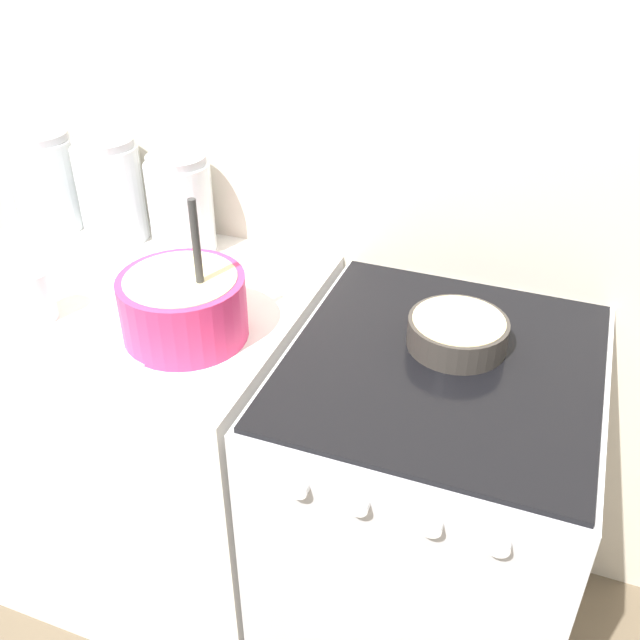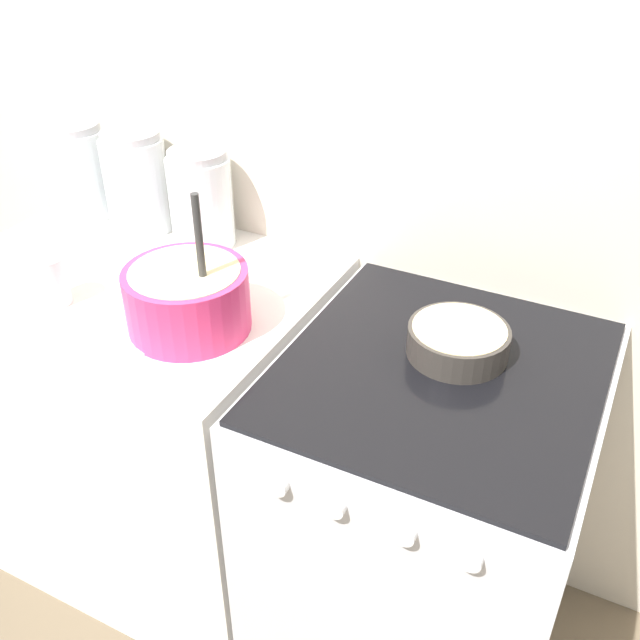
{
  "view_description": "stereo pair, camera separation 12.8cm",
  "coord_description": "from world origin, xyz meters",
  "px_view_note": "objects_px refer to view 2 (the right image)",
  "views": [
    {
      "loc": [
        0.5,
        -0.81,
        1.73
      ],
      "look_at": [
        0.07,
        0.32,
        0.93
      ],
      "focal_mm": 40.0,
      "sensor_mm": 36.0,
      "label": 1
    },
    {
      "loc": [
        0.62,
        -0.76,
        1.73
      ],
      "look_at": [
        0.07,
        0.32,
        0.93
      ],
      "focal_mm": 40.0,
      "sensor_mm": 36.0,
      "label": 2
    }
  ],
  "objects_px": {
    "baking_pan": "(458,340)",
    "storage_jar_left": "(79,176)",
    "stove": "(423,521)",
    "tin_can": "(51,280)",
    "mixing_bowl": "(187,296)",
    "storage_jar_right": "(202,205)",
    "storage_jar_middle": "(138,188)"
  },
  "relations": [
    {
      "from": "stove",
      "to": "storage_jar_right",
      "type": "height_order",
      "value": "storage_jar_right"
    },
    {
      "from": "storage_jar_left",
      "to": "baking_pan",
      "type": "bearing_deg",
      "value": -8.89
    },
    {
      "from": "storage_jar_middle",
      "to": "storage_jar_left",
      "type": "bearing_deg",
      "value": 180.0
    },
    {
      "from": "storage_jar_left",
      "to": "tin_can",
      "type": "distance_m",
      "value": 0.48
    },
    {
      "from": "storage_jar_left",
      "to": "storage_jar_middle",
      "type": "distance_m",
      "value": 0.2
    },
    {
      "from": "storage_jar_left",
      "to": "storage_jar_middle",
      "type": "xyz_separation_m",
      "value": [
        0.2,
        0.0,
        0.0
      ]
    },
    {
      "from": "baking_pan",
      "to": "storage_jar_right",
      "type": "height_order",
      "value": "storage_jar_right"
    },
    {
      "from": "mixing_bowl",
      "to": "storage_jar_middle",
      "type": "xyz_separation_m",
      "value": [
        -0.4,
        0.34,
        0.03
      ]
    },
    {
      "from": "storage_jar_left",
      "to": "mixing_bowl",
      "type": "bearing_deg",
      "value": -29.55
    },
    {
      "from": "baking_pan",
      "to": "storage_jar_middle",
      "type": "height_order",
      "value": "storage_jar_middle"
    },
    {
      "from": "storage_jar_left",
      "to": "tin_can",
      "type": "bearing_deg",
      "value": -55.81
    },
    {
      "from": "storage_jar_left",
      "to": "storage_jar_middle",
      "type": "relative_size",
      "value": 0.97
    },
    {
      "from": "mixing_bowl",
      "to": "storage_jar_right",
      "type": "xyz_separation_m",
      "value": [
        -0.2,
        0.34,
        0.03
      ]
    },
    {
      "from": "baking_pan",
      "to": "storage_jar_right",
      "type": "xyz_separation_m",
      "value": [
        -0.73,
        0.18,
        0.07
      ]
    },
    {
      "from": "stove",
      "to": "storage_jar_right",
      "type": "distance_m",
      "value": 0.94
    },
    {
      "from": "baking_pan",
      "to": "stove",
      "type": "bearing_deg",
      "value": -101.04
    },
    {
      "from": "mixing_bowl",
      "to": "storage_jar_left",
      "type": "xyz_separation_m",
      "value": [
        -0.6,
        0.34,
        0.03
      ]
    },
    {
      "from": "storage_jar_middle",
      "to": "stove",
      "type": "bearing_deg",
      "value": -14.39
    },
    {
      "from": "baking_pan",
      "to": "storage_jar_left",
      "type": "relative_size",
      "value": 0.79
    },
    {
      "from": "stove",
      "to": "tin_can",
      "type": "xyz_separation_m",
      "value": [
        -0.85,
        -0.16,
        0.5
      ]
    },
    {
      "from": "stove",
      "to": "storage_jar_left",
      "type": "bearing_deg",
      "value": 168.11
    },
    {
      "from": "storage_jar_right",
      "to": "tin_can",
      "type": "distance_m",
      "value": 0.42
    },
    {
      "from": "storage_jar_middle",
      "to": "storage_jar_right",
      "type": "xyz_separation_m",
      "value": [
        0.2,
        -0.0,
        -0.01
      ]
    },
    {
      "from": "storage_jar_left",
      "to": "tin_can",
      "type": "xyz_separation_m",
      "value": [
        0.27,
        -0.39,
        -0.05
      ]
    },
    {
      "from": "storage_jar_middle",
      "to": "tin_can",
      "type": "xyz_separation_m",
      "value": [
        0.07,
        -0.39,
        -0.06
      ]
    },
    {
      "from": "mixing_bowl",
      "to": "storage_jar_left",
      "type": "bearing_deg",
      "value": 150.45
    },
    {
      "from": "baking_pan",
      "to": "mixing_bowl",
      "type": "bearing_deg",
      "value": -163.18
    },
    {
      "from": "mixing_bowl",
      "to": "stove",
      "type": "bearing_deg",
      "value": 11.11
    },
    {
      "from": "storage_jar_middle",
      "to": "tin_can",
      "type": "bearing_deg",
      "value": -80.38
    },
    {
      "from": "stove",
      "to": "tin_can",
      "type": "bearing_deg",
      "value": -169.52
    },
    {
      "from": "mixing_bowl",
      "to": "storage_jar_right",
      "type": "bearing_deg",
      "value": 120.06
    },
    {
      "from": "stove",
      "to": "storage_jar_right",
      "type": "xyz_separation_m",
      "value": [
        -0.72,
        0.24,
        0.55
      ]
    }
  ]
}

